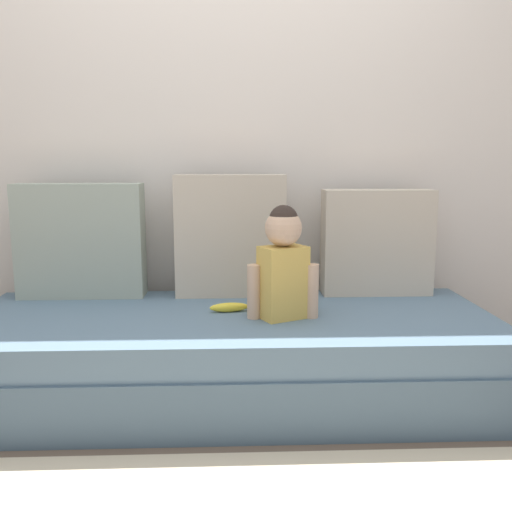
% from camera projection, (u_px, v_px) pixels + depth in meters
% --- Properties ---
extents(ground_plane, '(12.00, 12.00, 0.00)m').
position_uv_depth(ground_plane, '(231.00, 394.00, 2.40)').
color(ground_plane, brown).
extents(back_wall, '(5.49, 0.10, 2.42)m').
position_uv_depth(back_wall, '(230.00, 119.00, 2.78)').
color(back_wall, silver).
rests_on(back_wall, ground).
extents(couch, '(2.29, 0.91, 0.36)m').
position_uv_depth(couch, '(231.00, 355.00, 2.38)').
color(couch, '#495F70').
rests_on(couch, ground).
extents(throw_pillow_left, '(0.59, 0.16, 0.54)m').
position_uv_depth(throw_pillow_left, '(81.00, 241.00, 2.62)').
color(throw_pillow_left, '#99A393').
rests_on(throw_pillow_left, couch).
extents(throw_pillow_center, '(0.52, 0.16, 0.58)m').
position_uv_depth(throw_pillow_center, '(230.00, 236.00, 2.65)').
color(throw_pillow_center, '#C1B29E').
rests_on(throw_pillow_center, couch).
extents(throw_pillow_right, '(0.53, 0.16, 0.51)m').
position_uv_depth(throw_pillow_right, '(377.00, 242.00, 2.68)').
color(throw_pillow_right, '#C1B29E').
rests_on(throw_pillow_right, couch).
extents(toddler, '(0.30, 0.19, 0.47)m').
position_uv_depth(toddler, '(283.00, 262.00, 2.25)').
color(toddler, gold).
rests_on(toddler, couch).
extents(banana, '(0.17, 0.07, 0.04)m').
position_uv_depth(banana, '(229.00, 307.00, 2.38)').
color(banana, yellow).
rests_on(banana, couch).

